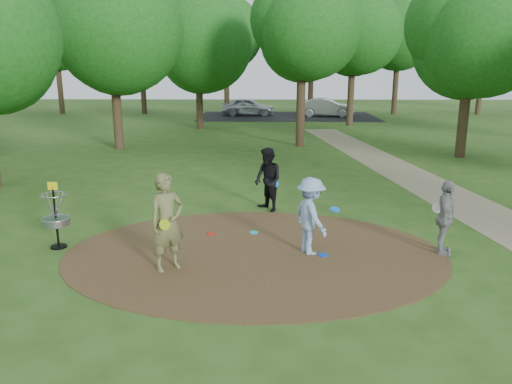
{
  "coord_description": "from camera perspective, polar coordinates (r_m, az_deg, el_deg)",
  "views": [
    {
      "loc": [
        0.21,
        -10.35,
        4.06
      ],
      "look_at": [
        0.0,
        1.2,
        1.1
      ],
      "focal_mm": 35.0,
      "sensor_mm": 36.0,
      "label": 1
    }
  ],
  "objects": [
    {
      "name": "ground",
      "position": [
        11.12,
        -0.11,
        -7.04
      ],
      "size": [
        100.0,
        100.0,
        0.0
      ],
      "primitive_type": "plane",
      "color": "#2D5119",
      "rests_on": "ground"
    },
    {
      "name": "dirt_clearing",
      "position": [
        11.12,
        -0.11,
        -6.99
      ],
      "size": [
        8.4,
        8.4,
        0.02
      ],
      "primitive_type": "cylinder",
      "color": "#47301C",
      "rests_on": "ground"
    },
    {
      "name": "footpath",
      "position": [
        14.44,
        26.86,
        -3.53
      ],
      "size": [
        7.55,
        39.89,
        0.01
      ],
      "primitive_type": "cube",
      "rotation": [
        0.0,
        0.0,
        0.14
      ],
      "color": "#8C7A5B",
      "rests_on": "ground"
    },
    {
      "name": "parking_lot",
      "position": [
        40.6,
        3.59,
        8.62
      ],
      "size": [
        14.0,
        8.0,
        0.01
      ],
      "primitive_type": "cube",
      "color": "black",
      "rests_on": "ground"
    },
    {
      "name": "player_observer_with_disc",
      "position": [
        10.12,
        -10.12,
        -3.45
      ],
      "size": [
        0.87,
        0.82,
        2.0
      ],
      "color": "#67683C",
      "rests_on": "ground"
    },
    {
      "name": "player_throwing_with_disc",
      "position": [
        10.93,
        6.27,
        -2.76
      ],
      "size": [
        1.18,
        1.28,
        1.72
      ],
      "color": "#8BA7CF",
      "rests_on": "ground"
    },
    {
      "name": "player_walking_with_disc",
      "position": [
        14.06,
        1.37,
        1.4
      ],
      "size": [
        1.06,
        1.11,
        1.81
      ],
      "color": "black",
      "rests_on": "ground"
    },
    {
      "name": "player_waiting_with_disc",
      "position": [
        11.58,
        20.8,
        -2.78
      ],
      "size": [
        0.7,
        1.05,
        1.66
      ],
      "color": "gray",
      "rests_on": "ground"
    },
    {
      "name": "disc_ground_cyan",
      "position": [
        12.38,
        -0.26,
        -4.64
      ],
      "size": [
        0.22,
        0.22,
        0.02
      ],
      "primitive_type": "cylinder",
      "color": "#18BFC0",
      "rests_on": "dirt_clearing"
    },
    {
      "name": "disc_ground_blue",
      "position": [
        11.06,
        7.69,
        -7.14
      ],
      "size": [
        0.22,
        0.22,
        0.02
      ],
      "primitive_type": "cylinder",
      "color": "blue",
      "rests_on": "dirt_clearing"
    },
    {
      "name": "disc_ground_red",
      "position": [
        12.32,
        -5.18,
        -4.79
      ],
      "size": [
        0.22,
        0.22,
        0.02
      ],
      "primitive_type": "cylinder",
      "color": "red",
      "rests_on": "dirt_clearing"
    },
    {
      "name": "car_left",
      "position": [
        41.04,
        -0.93,
        9.72
      ],
      "size": [
        4.26,
        1.79,
        1.44
      ],
      "primitive_type": "imported",
      "rotation": [
        0.0,
        0.0,
        1.55
      ],
      "color": "#B1B4B9",
      "rests_on": "ground"
    },
    {
      "name": "car_right",
      "position": [
        40.64,
        8.02,
        9.54
      ],
      "size": [
        4.54,
        1.97,
        1.45
      ],
      "primitive_type": "imported",
      "rotation": [
        0.0,
        0.0,
        1.47
      ],
      "color": "#989C9F",
      "rests_on": "ground"
    },
    {
      "name": "disc_golf_basket",
      "position": [
        12.07,
        -21.97,
        -2.0
      ],
      "size": [
        0.63,
        0.63,
        1.54
      ],
      "color": "black",
      "rests_on": "ground"
    },
    {
      "name": "tree_ring",
      "position": [
        19.42,
        6.33,
        17.55
      ],
      "size": [
        37.34,
        45.12,
        8.76
      ],
      "color": "#332316",
      "rests_on": "ground"
    }
  ]
}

